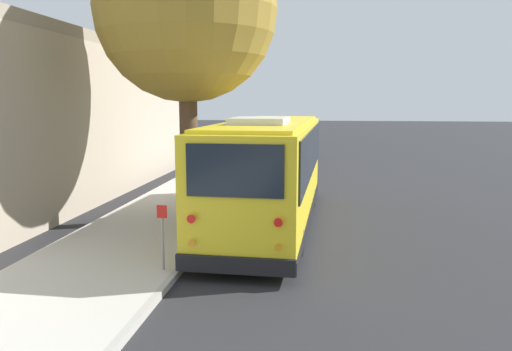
# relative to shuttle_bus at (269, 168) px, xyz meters

# --- Properties ---
(ground_plane) EXTENTS (160.00, 160.00, 0.00)m
(ground_plane) POSITION_rel_shuttle_bus_xyz_m (-1.38, -0.12, -1.79)
(ground_plane) COLOR #28282B
(sidewalk_slab) EXTENTS (80.00, 3.70, 0.15)m
(sidewalk_slab) POSITION_rel_shuttle_bus_xyz_m (-1.38, 3.45, -1.71)
(sidewalk_slab) COLOR beige
(sidewalk_slab) RESTS_ON ground
(curb_strip) EXTENTS (80.00, 0.14, 0.15)m
(curb_strip) POSITION_rel_shuttle_bus_xyz_m (-1.38, 1.52, -1.71)
(curb_strip) COLOR #AAA69D
(curb_strip) RESTS_ON ground
(shuttle_bus) EXTENTS (10.36, 2.91, 3.35)m
(shuttle_bus) POSITION_rel_shuttle_bus_xyz_m (0.00, 0.00, 0.00)
(shuttle_bus) COLOR yellow
(shuttle_bus) RESTS_ON ground
(parked_sedan_gray) EXTENTS (4.66, 2.07, 1.29)m
(parked_sedan_gray) POSITION_rel_shuttle_bus_xyz_m (12.42, 0.39, -1.19)
(parked_sedan_gray) COLOR slate
(parked_sedan_gray) RESTS_ON ground
(parked_sedan_navy) EXTENTS (4.47, 1.95, 1.33)m
(parked_sedan_navy) POSITION_rel_shuttle_bus_xyz_m (18.30, 0.51, -1.17)
(parked_sedan_navy) COLOR #19234C
(parked_sedan_navy) RESTS_ON ground
(parked_sedan_silver) EXTENTS (4.55, 2.04, 1.33)m
(parked_sedan_silver) POSITION_rel_shuttle_bus_xyz_m (24.87, 0.32, -1.17)
(parked_sedan_silver) COLOR #A8AAAF
(parked_sedan_silver) RESTS_ON ground
(parked_sedan_black) EXTENTS (4.73, 1.89, 1.29)m
(parked_sedan_black) POSITION_rel_shuttle_bus_xyz_m (31.34, 0.52, -1.19)
(parked_sedan_black) COLOR black
(parked_sedan_black) RESTS_ON ground
(parked_sedan_white) EXTENTS (4.63, 1.91, 1.32)m
(parked_sedan_white) POSITION_rel_shuttle_bus_xyz_m (37.61, 0.58, -1.17)
(parked_sedan_white) COLOR silver
(parked_sedan_white) RESTS_ON ground
(sign_post_near) EXTENTS (0.06, 0.22, 1.43)m
(sign_post_near) POSITION_rel_shuttle_bus_xyz_m (-4.74, 1.81, -0.90)
(sign_post_near) COLOR gray
(sign_post_near) RESTS_ON sidewalk_slab
(sign_post_far) EXTENTS (0.06, 0.06, 1.19)m
(sign_post_far) POSITION_rel_shuttle_bus_xyz_m (-3.00, 1.81, -1.04)
(sign_post_far) COLOR gray
(sign_post_far) RESTS_ON sidewalk_slab
(building_backdrop) EXTENTS (22.86, 7.48, 6.20)m
(building_backdrop) POSITION_rel_shuttle_bus_xyz_m (2.37, 10.13, 1.12)
(building_backdrop) COLOR tan
(building_backdrop) RESTS_ON ground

